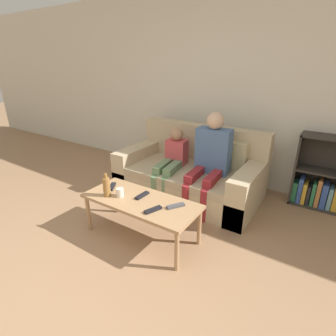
# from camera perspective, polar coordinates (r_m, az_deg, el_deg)

# --- Properties ---
(ground_plane) EXTENTS (22.00, 22.00, 0.00)m
(ground_plane) POSITION_cam_1_polar(r_m,az_deg,el_deg) (2.28, -25.49, -27.11)
(ground_plane) COLOR #997251
(wall_back) EXTENTS (12.00, 0.06, 2.60)m
(wall_back) POSITION_cam_1_polar(r_m,az_deg,el_deg) (3.84, 11.40, 16.49)
(wall_back) COLOR beige
(wall_back) RESTS_ON ground_plane
(couch) EXTENTS (1.80, 0.97, 0.87)m
(couch) POSITION_cam_1_polar(r_m,az_deg,el_deg) (3.47, 4.96, -1.32)
(couch) COLOR tan
(couch) RESTS_ON ground_plane
(bookshelf) EXTENTS (0.66, 0.28, 0.88)m
(bookshelf) POSITION_cam_1_polar(r_m,az_deg,el_deg) (3.63, 30.69, -2.51)
(bookshelf) COLOR #332D28
(bookshelf) RESTS_ON ground_plane
(coffee_table) EXTENTS (1.15, 0.49, 0.42)m
(coffee_table) POSITION_cam_1_polar(r_m,az_deg,el_deg) (2.57, -5.95, -7.70)
(coffee_table) COLOR #A87F56
(coffee_table) RESTS_ON ground_plane
(person_adult) EXTENTS (0.42, 0.67, 1.12)m
(person_adult) POSITION_cam_1_polar(r_m,az_deg,el_deg) (3.14, 9.32, 2.89)
(person_adult) COLOR maroon
(person_adult) RESTS_ON ground_plane
(person_child) EXTENTS (0.33, 0.68, 0.87)m
(person_child) POSITION_cam_1_polar(r_m,az_deg,el_deg) (3.36, 0.91, 1.92)
(person_child) COLOR #66845B
(person_child) RESTS_ON ground_plane
(cup_near) EXTENTS (0.07, 0.07, 0.09)m
(cup_near) POSITION_cam_1_polar(r_m,az_deg,el_deg) (2.61, -10.40, -5.26)
(cup_near) COLOR silver
(cup_near) RESTS_ON coffee_table
(tv_remote_0) EXTENTS (0.13, 0.17, 0.02)m
(tv_remote_0) POSITION_cam_1_polar(r_m,az_deg,el_deg) (2.41, 1.68, -8.24)
(tv_remote_0) COLOR #47474C
(tv_remote_0) RESTS_ON coffee_table
(tv_remote_1) EXTENTS (0.05, 0.17, 0.02)m
(tv_remote_1) POSITION_cam_1_polar(r_m,az_deg,el_deg) (2.60, -5.65, -5.95)
(tv_remote_1) COLOR black
(tv_remote_1) RESTS_ON coffee_table
(tv_remote_2) EXTENTS (0.13, 0.17, 0.02)m
(tv_remote_2) POSITION_cam_1_polar(r_m,az_deg,el_deg) (2.82, -12.08, -3.98)
(tv_remote_2) COLOR black
(tv_remote_2) RESTS_ON coffee_table
(tv_remote_3) EXTENTS (0.10, 0.18, 0.02)m
(tv_remote_3) POSITION_cam_1_polar(r_m,az_deg,el_deg) (2.36, -3.27, -9.06)
(tv_remote_3) COLOR black
(tv_remote_3) RESTS_ON coffee_table
(bottle) EXTENTS (0.07, 0.07, 0.24)m
(bottle) POSITION_cam_1_polar(r_m,az_deg,el_deg) (2.63, -13.23, -3.96)
(bottle) COLOR olive
(bottle) RESTS_ON coffee_table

